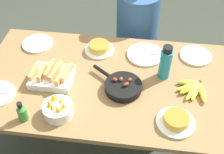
{
  "coord_description": "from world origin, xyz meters",
  "views": [
    {
      "loc": [
        0.17,
        -1.26,
        2.08
      ],
      "look_at": [
        0.0,
        0.0,
        0.81
      ],
      "focal_mm": 45.0,
      "sensor_mm": 36.0,
      "label": 1
    }
  ],
  "objects_px": {
    "fruit_bowl_mango": "(58,109)",
    "hot_sauce_bottle": "(22,112)",
    "empty_plate_far_left": "(145,55)",
    "empty_plate_mid_edge": "(196,56)",
    "person_figure": "(136,44)",
    "frittata_plate_center": "(176,121)",
    "banana_bunch": "(193,89)",
    "melon_tray": "(52,76)",
    "skillet": "(123,86)",
    "empty_plate_far_right": "(38,44)",
    "frittata_plate_side": "(99,48)",
    "water_bottle": "(165,63)"
  },
  "relations": [
    {
      "from": "fruit_bowl_mango",
      "to": "water_bottle",
      "type": "relative_size",
      "value": 0.71
    },
    {
      "from": "empty_plate_mid_edge",
      "to": "fruit_bowl_mango",
      "type": "bearing_deg",
      "value": -143.21
    },
    {
      "from": "melon_tray",
      "to": "skillet",
      "type": "relative_size",
      "value": 0.79
    },
    {
      "from": "frittata_plate_side",
      "to": "fruit_bowl_mango",
      "type": "relative_size",
      "value": 1.22
    },
    {
      "from": "melon_tray",
      "to": "empty_plate_far_left",
      "type": "distance_m",
      "value": 0.67
    },
    {
      "from": "frittata_plate_side",
      "to": "empty_plate_mid_edge",
      "type": "relative_size",
      "value": 0.95
    },
    {
      "from": "empty_plate_mid_edge",
      "to": "water_bottle",
      "type": "distance_m",
      "value": 0.34
    },
    {
      "from": "empty_plate_far_left",
      "to": "hot_sauce_bottle",
      "type": "xyz_separation_m",
      "value": [
        -0.66,
        -0.65,
        0.05
      ]
    },
    {
      "from": "person_figure",
      "to": "banana_bunch",
      "type": "bearing_deg",
      "value": -61.91
    },
    {
      "from": "skillet",
      "to": "water_bottle",
      "type": "distance_m",
      "value": 0.31
    },
    {
      "from": "water_bottle",
      "to": "banana_bunch",
      "type": "bearing_deg",
      "value": -29.74
    },
    {
      "from": "banana_bunch",
      "to": "frittata_plate_center",
      "type": "xyz_separation_m",
      "value": [
        -0.12,
        -0.27,
        0.01
      ]
    },
    {
      "from": "water_bottle",
      "to": "melon_tray",
      "type": "bearing_deg",
      "value": -169.7
    },
    {
      "from": "empty_plate_far_left",
      "to": "empty_plate_mid_edge",
      "type": "height_order",
      "value": "same"
    },
    {
      "from": "melon_tray",
      "to": "frittata_plate_side",
      "type": "xyz_separation_m",
      "value": [
        0.25,
        0.33,
        -0.01
      ]
    },
    {
      "from": "water_bottle",
      "to": "empty_plate_far_right",
      "type": "bearing_deg",
      "value": 166.95
    },
    {
      "from": "melon_tray",
      "to": "fruit_bowl_mango",
      "type": "distance_m",
      "value": 0.29
    },
    {
      "from": "banana_bunch",
      "to": "empty_plate_mid_edge",
      "type": "bearing_deg",
      "value": 83.06
    },
    {
      "from": "banana_bunch",
      "to": "empty_plate_mid_edge",
      "type": "distance_m",
      "value": 0.34
    },
    {
      "from": "frittata_plate_center",
      "to": "empty_plate_mid_edge",
      "type": "distance_m",
      "value": 0.62
    },
    {
      "from": "skillet",
      "to": "empty_plate_far_left",
      "type": "relative_size",
      "value": 1.29
    },
    {
      "from": "frittata_plate_center",
      "to": "person_figure",
      "type": "distance_m",
      "value": 1.09
    },
    {
      "from": "fruit_bowl_mango",
      "to": "hot_sauce_bottle",
      "type": "bearing_deg",
      "value": -161.96
    },
    {
      "from": "hot_sauce_bottle",
      "to": "person_figure",
      "type": "bearing_deg",
      "value": 62.11
    },
    {
      "from": "frittata_plate_side",
      "to": "empty_plate_far_right",
      "type": "relative_size",
      "value": 0.95
    },
    {
      "from": "banana_bunch",
      "to": "person_figure",
      "type": "relative_size",
      "value": 0.15
    },
    {
      "from": "melon_tray",
      "to": "skillet",
      "type": "height_order",
      "value": "melon_tray"
    },
    {
      "from": "melon_tray",
      "to": "empty_plate_mid_edge",
      "type": "xyz_separation_m",
      "value": [
        0.94,
        0.36,
        -0.03
      ]
    },
    {
      "from": "person_figure",
      "to": "water_bottle",
      "type": "bearing_deg",
      "value": -71.73
    },
    {
      "from": "fruit_bowl_mango",
      "to": "empty_plate_mid_edge",
      "type": "bearing_deg",
      "value": 36.79
    },
    {
      "from": "fruit_bowl_mango",
      "to": "hot_sauce_bottle",
      "type": "height_order",
      "value": "hot_sauce_bottle"
    },
    {
      "from": "water_bottle",
      "to": "person_figure",
      "type": "bearing_deg",
      "value": 108.27
    },
    {
      "from": "skillet",
      "to": "fruit_bowl_mango",
      "type": "distance_m",
      "value": 0.42
    },
    {
      "from": "banana_bunch",
      "to": "empty_plate_far_left",
      "type": "height_order",
      "value": "banana_bunch"
    },
    {
      "from": "banana_bunch",
      "to": "frittata_plate_center",
      "type": "relative_size",
      "value": 0.86
    },
    {
      "from": "frittata_plate_side",
      "to": "empty_plate_far_left",
      "type": "bearing_deg",
      "value": -1.63
    },
    {
      "from": "frittata_plate_side",
      "to": "fruit_bowl_mango",
      "type": "xyz_separation_m",
      "value": [
        -0.14,
        -0.6,
        0.02
      ]
    },
    {
      "from": "skillet",
      "to": "fruit_bowl_mango",
      "type": "bearing_deg",
      "value": 70.99
    },
    {
      "from": "person_figure",
      "to": "frittata_plate_center",
      "type": "bearing_deg",
      "value": -74.54
    },
    {
      "from": "empty_plate_mid_edge",
      "to": "person_figure",
      "type": "relative_size",
      "value": 0.18
    },
    {
      "from": "melon_tray",
      "to": "skillet",
      "type": "distance_m",
      "value": 0.46
    },
    {
      "from": "empty_plate_far_left",
      "to": "person_figure",
      "type": "xyz_separation_m",
      "value": [
        -0.08,
        0.44,
        -0.26
      ]
    },
    {
      "from": "frittata_plate_side",
      "to": "melon_tray",
      "type": "bearing_deg",
      "value": -127.05
    },
    {
      "from": "banana_bunch",
      "to": "person_figure",
      "type": "height_order",
      "value": "person_figure"
    },
    {
      "from": "frittata_plate_side",
      "to": "frittata_plate_center",
      "type": "bearing_deg",
      "value": -47.46
    },
    {
      "from": "empty_plate_far_right",
      "to": "frittata_plate_side",
      "type": "bearing_deg",
      "value": -1.51
    },
    {
      "from": "banana_bunch",
      "to": "fruit_bowl_mango",
      "type": "bearing_deg",
      "value": -160.04
    },
    {
      "from": "skillet",
      "to": "empty_plate_far_left",
      "type": "bearing_deg",
      "value": -73.35
    },
    {
      "from": "empty_plate_mid_edge",
      "to": "fruit_bowl_mango",
      "type": "height_order",
      "value": "fruit_bowl_mango"
    },
    {
      "from": "frittata_plate_center",
      "to": "empty_plate_far_right",
      "type": "height_order",
      "value": "frittata_plate_center"
    }
  ]
}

